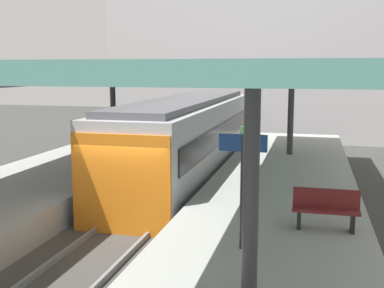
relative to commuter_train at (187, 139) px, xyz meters
The scene contains 13 objects.
ground_plane 6.23m from the commuter_train, 90.00° to the right, with size 80.00×80.00×0.00m, color #383835.
platform_left 7.19m from the commuter_train, 122.43° to the right, with size 4.40×28.00×1.00m, color #9E9E99.
platform_right 7.19m from the commuter_train, 57.57° to the right, with size 4.40×28.00×1.00m, color #9E9E99.
track_ballast 6.20m from the commuter_train, 90.00° to the right, with size 3.20×28.00×0.20m, color #423F3D.
rail_near_side 6.20m from the commuter_train, 96.86° to the right, with size 0.08×28.00×0.14m, color slate.
rail_far_side 6.20m from the commuter_train, 83.14° to the right, with size 0.08×28.00×0.14m, color slate.
commuter_train is the anchor object (origin of this frame).
canopy_left 6.39m from the commuter_train, 129.67° to the right, with size 4.18×21.00×3.17m.
canopy_right 6.50m from the commuter_train, 50.33° to the right, with size 4.18×21.00×3.46m.
platform_bench 8.91m from the commuter_train, 55.96° to the right, with size 1.40×0.41×0.86m.
platform_sign 9.62m from the commuter_train, 69.19° to the right, with size 0.90×0.08×2.21m.
passenger_near_bench 2.80m from the commuter_train, 30.06° to the right, with size 0.36×0.36×1.66m.
station_building_backdrop 14.54m from the commuter_train, 86.59° to the left, with size 18.00×6.00×11.00m, color #B7B2B7.
Camera 1 is at (4.63, -11.71, 4.41)m, focal length 44.93 mm.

